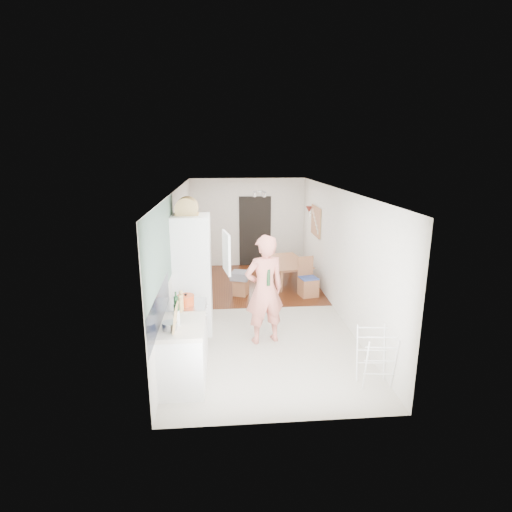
{
  "coord_description": "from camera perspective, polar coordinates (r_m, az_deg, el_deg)",
  "views": [
    {
      "loc": [
        -0.7,
        -7.66,
        3.21
      ],
      "look_at": [
        -0.05,
        0.2,
        1.14
      ],
      "focal_mm": 28.0,
      "sensor_mm": 36.0,
      "label": 1
    }
  ],
  "objects": [
    {
      "name": "grey_drape",
      "position": [
        9.07,
        -2.25,
        -2.8
      ],
      "size": [
        0.49,
        0.49,
        0.18
      ],
      "primitive_type": "cube",
      "rotation": [
        0.0,
        0.0,
        -0.31
      ],
      "color": "slate",
      "rests_on": "stool"
    },
    {
      "name": "range_cooker",
      "position": [
        6.51,
        -9.74,
        -10.71
      ],
      "size": [
        0.6,
        0.6,
        0.88
      ],
      "primitive_type": "cube",
      "color": "white",
      "rests_on": "room_shell"
    },
    {
      "name": "worktop",
      "position": [
        5.64,
        -10.56,
        -9.83
      ],
      "size": [
        0.62,
        0.92,
        0.06
      ],
      "primitive_type": "cube",
      "color": "silver",
      "rests_on": "room_shell"
    },
    {
      "name": "bottle_b",
      "position": [
        5.93,
        -11.34,
        -6.9
      ],
      "size": [
        0.06,
        0.06,
        0.27
      ],
      "primitive_type": "cylinder",
      "rotation": [
        0.0,
        0.0,
        -0.01
      ],
      "color": "#183B1D",
      "rests_on": "worktop"
    },
    {
      "name": "fridge_housing",
      "position": [
        7.22,
        -9.06,
        -2.67
      ],
      "size": [
        0.66,
        0.66,
        2.15
      ],
      "primitive_type": "cube",
      "color": "white",
      "rests_on": "room_shell"
    },
    {
      "name": "drying_rack",
      "position": [
        5.99,
        16.69,
        -13.8
      ],
      "size": [
        0.46,
        0.43,
        0.82
      ],
      "primitive_type": null,
      "rotation": [
        0.0,
        0.0,
        -0.12
      ],
      "color": "white",
      "rests_on": "floor"
    },
    {
      "name": "red_casserole",
      "position": [
        6.26,
        -9.99,
        -6.22
      ],
      "size": [
        0.26,
        0.26,
        0.15
      ],
      "primitive_type": "cylinder",
      "rotation": [
        0.0,
        0.0,
        -0.01
      ],
      "color": "#D8481A",
      "rests_on": "cooker_top"
    },
    {
      "name": "wall_sconce",
      "position": [
        10.55,
        7.6,
        6.62
      ],
      "size": [
        0.18,
        0.18,
        0.16
      ],
      "primitive_type": "cone",
      "color": "maroon",
      "rests_on": "room_shell"
    },
    {
      "name": "dining_chair",
      "position": [
        9.12,
        7.5,
        -3.05
      ],
      "size": [
        0.45,
        0.45,
        0.9
      ],
      "primitive_type": null,
      "rotation": [
        0.0,
        0.0,
        0.21
      ],
      "color": "#985C3B",
      "rests_on": "floor"
    },
    {
      "name": "fridge_interior",
      "position": [
        7.08,
        -6.71,
        1.05
      ],
      "size": [
        0.02,
        0.52,
        0.66
      ],
      "primitive_type": "cube",
      "color": "white",
      "rests_on": "room_shell"
    },
    {
      "name": "dining_table",
      "position": [
        10.11,
        4.52,
        -2.43
      ],
      "size": [
        0.97,
        1.47,
        0.48
      ],
      "primitive_type": "imported",
      "rotation": [
        0.0,
        0.0,
        1.74
      ],
      "color": "#985C3B",
      "rests_on": "floor"
    },
    {
      "name": "base_cabinet",
      "position": [
        5.85,
        -10.35,
        -13.94
      ],
      "size": [
        0.6,
        0.9,
        0.86
      ],
      "primitive_type": "cube",
      "color": "white",
      "rests_on": "room_shell"
    },
    {
      "name": "chopping_boards",
      "position": [
        5.39,
        -11.44,
        -8.63
      ],
      "size": [
        0.05,
        0.27,
        0.36
      ],
      "primitive_type": null,
      "rotation": [
        0.0,
        0.0,
        -0.05
      ],
      "color": "tan",
      "rests_on": "worktop"
    },
    {
      "name": "pepper_mill_back",
      "position": [
        6.08,
        -10.63,
        -6.49
      ],
      "size": [
        0.07,
        0.07,
        0.24
      ],
      "primitive_type": "cylinder",
      "rotation": [
        0.0,
        0.0,
        -0.17
      ],
      "color": "tan",
      "rests_on": "worktop"
    },
    {
      "name": "cooker_top",
      "position": [
        6.33,
        -9.92,
        -6.94
      ],
      "size": [
        0.6,
        0.6,
        0.04
      ],
      "primitive_type": "cube",
      "color": "#BABABC",
      "rests_on": "room_shell"
    },
    {
      "name": "person",
      "position": [
        6.71,
        1.23,
        -3.45
      ],
      "size": [
        0.93,
        0.73,
        2.24
      ],
      "primitive_type": "imported",
      "rotation": [
        0.0,
        0.0,
        3.41
      ],
      "color": "#DA7967",
      "rests_on": "floor"
    },
    {
      "name": "wood_floor_overlay",
      "position": [
        10.06,
        -0.52,
        -3.87
      ],
      "size": [
        3.2,
        3.3,
        0.01
      ],
      "primitive_type": "cube",
      "color": "#54270E",
      "rests_on": "room_shell"
    },
    {
      "name": "pepper_mill_front",
      "position": [
        5.99,
        -10.75,
        -6.96
      ],
      "size": [
        0.07,
        0.07,
        0.21
      ],
      "primitive_type": "cylinder",
      "rotation": [
        0.0,
        0.0,
        -0.22
      ],
      "color": "tan",
      "rests_on": "worktop"
    },
    {
      "name": "tile_splashback",
      "position": [
        5.58,
        -13.62,
        -7.39
      ],
      "size": [
        0.02,
        1.9,
        0.5
      ],
      "primitive_type": "cube",
      "color": "black",
      "rests_on": "room_shell"
    },
    {
      "name": "floor",
      "position": [
        8.33,
        0.44,
        -7.95
      ],
      "size": [
        3.2,
        7.0,
        0.01
      ],
      "primitive_type": "cube",
      "color": "beige",
      "rests_on": "ground"
    },
    {
      "name": "pinboard",
      "position": [
        9.97,
        8.57,
        4.95
      ],
      "size": [
        0.03,
        0.9,
        0.7
      ],
      "primitive_type": "cube",
      "color": "tan",
      "rests_on": "room_shell"
    },
    {
      "name": "bread_bin",
      "position": [
        7.04,
        -9.87,
        6.73
      ],
      "size": [
        0.48,
        0.46,
        0.22
      ],
      "primitive_type": null,
      "rotation": [
        0.0,
        0.0,
        0.2
      ],
      "color": "tan",
      "rests_on": "fridge_housing"
    },
    {
      "name": "held_bottle",
      "position": [
        6.59,
        1.79,
        -3.07
      ],
      "size": [
        0.06,
        0.06,
        0.28
      ],
      "primitive_type": "cylinder",
      "color": "#183B1D",
      "rests_on": "person"
    },
    {
      "name": "stool",
      "position": [
        9.18,
        -2.16,
        -4.46
      ],
      "size": [
        0.39,
        0.39,
        0.4
      ],
      "primitive_type": null,
      "rotation": [
        0.0,
        0.0,
        -0.38
      ],
      "color": "#985C3B",
      "rests_on": "floor"
    },
    {
      "name": "bottle_a",
      "position": [
        5.56,
        -11.27,
        -8.22
      ],
      "size": [
        0.08,
        0.08,
        0.3
      ],
      "primitive_type": "cylinder",
      "rotation": [
        0.0,
        0.0,
        -0.15
      ],
      "color": "#183B1D",
      "rests_on": "worktop"
    },
    {
      "name": "sage_wall_panel",
      "position": [
        5.89,
        -13.3,
        0.96
      ],
      "size": [
        0.02,
        3.0,
        1.3
      ],
      "primitive_type": "cube",
      "color": "slate",
      "rests_on": "room_shell"
    },
    {
      "name": "bottle_c",
      "position": [
        5.57,
        -11.25,
        -8.67
      ],
      "size": [
        0.1,
        0.1,
        0.21
      ],
      "primitive_type": "cylinder",
      "rotation": [
        0.0,
        0.0,
        0.12
      ],
      "color": "beige",
      "rests_on": "worktop"
    },
    {
      "name": "room_shell",
      "position": [
        7.94,
        0.46,
        0.41
      ],
      "size": [
        3.2,
        7.0,
        2.5
      ],
      "primitive_type": null,
      "color": "silver",
      "rests_on": "ground"
    },
    {
      "name": "steel_pan",
      "position": [
        5.49,
        -12.22,
        -9.72
      ],
      "size": [
        0.25,
        0.25,
        0.1
      ],
      "primitive_type": "cylinder",
      "rotation": [
        0.0,
        0.0,
        0.28
      ],
      "color": "#BABABC",
      "rests_on": "worktop"
    },
    {
      "name": "pinboard_frame",
      "position": [
        9.96,
        8.49,
        4.95
      ],
      "size": [
        0.0,
        0.94,
        0.74
      ],
      "primitive_type": "cube",
      "color": "#985C3B",
      "rests_on": "room_shell"
    },
    {
      "name": "doorway_recess",
      "position": [
        11.39,
        -0.14,
        3.52
      ],
      "size": [
        0.9,
        0.04,
        2.0
      ],
      "primitive_type": "cube",
      "color": "black",
      "rests_on": "room_shell"
    },
    {
      "name": "fridge_door",
      "position": [
        6.78,
        -4.26,
        0.51
      ],
      "size": [
        0.14,
        0.56,
        0.7
      ],
      "primitive_type": "cube",
      "rotation": [
        0.0,
        0.0,
        -1.4
      ],
      "color": "white",
      "rests_on": "room_shell"
    }
  ]
}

